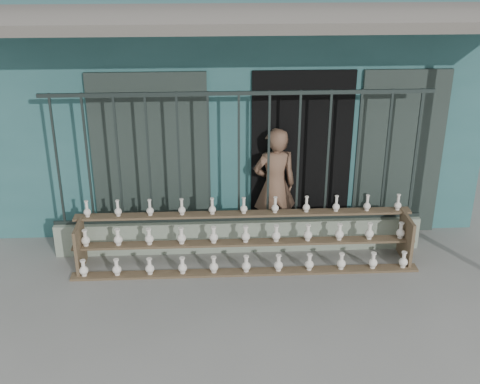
{
  "coord_description": "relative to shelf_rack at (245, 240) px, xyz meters",
  "views": [
    {
      "loc": [
        -0.37,
        -6.09,
        4.06
      ],
      "look_at": [
        0.0,
        1.0,
        1.0
      ],
      "focal_mm": 45.0,
      "sensor_mm": 36.0,
      "label": 1
    }
  ],
  "objects": [
    {
      "name": "shelf_rack",
      "position": [
        0.0,
        0.0,
        0.0
      ],
      "size": [
        4.5,
        0.68,
        0.85
      ],
      "color": "brown",
      "rests_on": "ground"
    },
    {
      "name": "security_fence",
      "position": [
        -0.06,
        0.41,
        0.99
      ],
      "size": [
        5.0,
        0.04,
        1.8
      ],
      "color": "#283330",
      "rests_on": "parapet_wall"
    },
    {
      "name": "elderly_woman",
      "position": [
        0.45,
        0.69,
        0.48
      ],
      "size": [
        0.67,
        0.5,
        1.67
      ],
      "primitive_type": "imported",
      "rotation": [
        0.0,
        0.0,
        3.31
      ],
      "color": "brown",
      "rests_on": "ground"
    },
    {
      "name": "ground",
      "position": [
        -0.06,
        -0.89,
        -0.36
      ],
      "size": [
        60.0,
        60.0,
        0.0
      ],
      "primitive_type": "plane",
      "color": "slate"
    },
    {
      "name": "parapet_wall",
      "position": [
        -0.06,
        0.41,
        -0.13
      ],
      "size": [
        5.0,
        0.2,
        0.45
      ],
      "primitive_type": "cube",
      "color": "gray",
      "rests_on": "ground"
    },
    {
      "name": "workshop_building",
      "position": [
        -0.06,
        3.34,
        1.26
      ],
      "size": [
        7.4,
        6.6,
        3.21
      ],
      "color": "#2E6262",
      "rests_on": "ground"
    }
  ]
}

